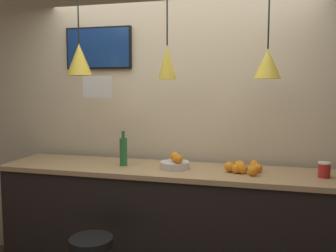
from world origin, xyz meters
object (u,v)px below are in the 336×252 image
(juice_bottle, at_px, (123,151))
(spread_jar, at_px, (324,170))
(fruit_bowl, at_px, (175,163))
(mounted_tv, at_px, (98,48))

(juice_bottle, xyz_separation_m, spread_jar, (1.59, 0.00, -0.07))
(fruit_bowl, distance_m, mounted_tv, 1.35)
(spread_jar, bearing_deg, fruit_bowl, -179.82)
(juice_bottle, xyz_separation_m, mounted_tv, (-0.39, 0.37, 0.91))
(fruit_bowl, xyz_separation_m, spread_jar, (1.14, 0.00, 0.01))
(spread_jar, bearing_deg, juice_bottle, 180.00)
(fruit_bowl, relative_size, spread_jar, 2.05)
(juice_bottle, height_order, mounted_tv, mounted_tv)
(fruit_bowl, relative_size, juice_bottle, 0.80)
(fruit_bowl, xyz_separation_m, juice_bottle, (-0.45, 0.00, 0.08))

